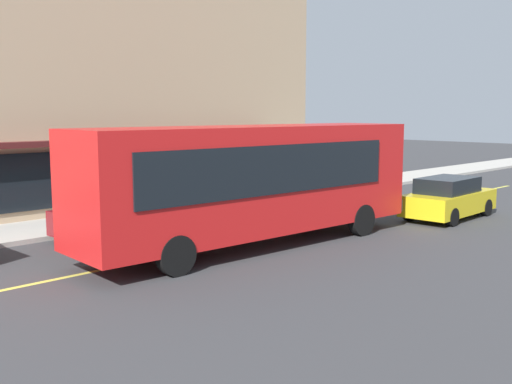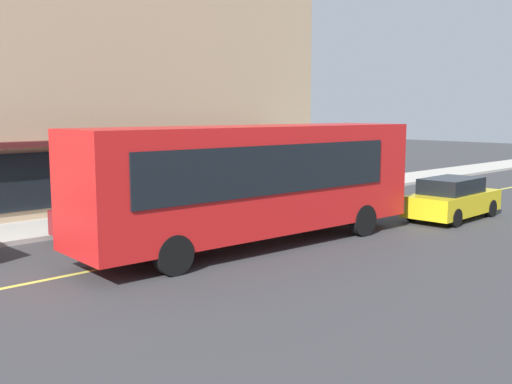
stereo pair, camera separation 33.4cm
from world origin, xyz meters
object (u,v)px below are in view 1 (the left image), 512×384
(bus, at_px, (256,179))
(pedestrian_near_storefront, at_px, (287,168))
(traffic_light, at_px, (294,143))
(car_maroon, at_px, (125,213))
(car_yellow, at_px, (448,198))

(bus, xyz_separation_m, pedestrian_near_storefront, (8.67, 6.75, -0.74))
(traffic_light, height_order, pedestrian_near_storefront, traffic_light)
(car_maroon, bearing_deg, pedestrian_near_storefront, 15.26)
(bus, bearing_deg, car_maroon, 117.39)
(bus, xyz_separation_m, car_maroon, (-1.99, 3.84, -1.24))
(bus, relative_size, car_maroon, 2.59)
(bus, distance_m, car_maroon, 4.50)
(bus, bearing_deg, car_yellow, -11.80)
(car_yellow, bearing_deg, traffic_light, 94.99)
(car_maroon, relative_size, pedestrian_near_storefront, 2.39)
(car_yellow, xyz_separation_m, car_maroon, (-10.23, 5.56, 0.00))
(car_yellow, bearing_deg, pedestrian_near_storefront, 87.06)
(bus, bearing_deg, pedestrian_near_storefront, 37.89)
(bus, height_order, pedestrian_near_storefront, bus)
(traffic_light, height_order, car_yellow, traffic_light)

